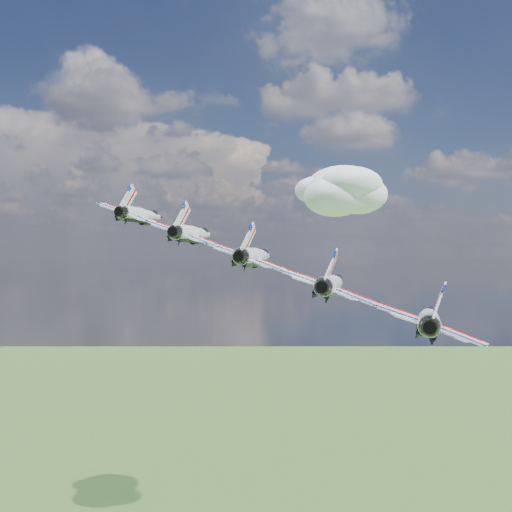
{
  "coord_description": "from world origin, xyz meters",
  "views": [
    {
      "loc": [
        14.1,
        -61.08,
        146.21
      ],
      "look_at": [
        15.81,
        14.44,
        145.83
      ],
      "focal_mm": 45.0,
      "sensor_mm": 36.0,
      "label": 1
    }
  ],
  "objects_px": {
    "jet_1": "(194,234)",
    "jet_4": "(429,319)",
    "jet_0": "(143,215)",
    "jet_3": "(332,284)",
    "jet_2": "(256,256)"
  },
  "relations": [
    {
      "from": "jet_1",
      "to": "jet_4",
      "type": "relative_size",
      "value": 1.0
    },
    {
      "from": "jet_3",
      "to": "jet_4",
      "type": "relative_size",
      "value": 1.0
    },
    {
      "from": "jet_1",
      "to": "jet_4",
      "type": "xyz_separation_m",
      "value": [
        23.68,
        -24.07,
        -8.66
      ]
    },
    {
      "from": "jet_1",
      "to": "jet_4",
      "type": "bearing_deg",
      "value": -29.8
    },
    {
      "from": "jet_1",
      "to": "jet_3",
      "type": "xyz_separation_m",
      "value": [
        15.79,
        -16.05,
        -5.77
      ]
    },
    {
      "from": "jet_1",
      "to": "jet_2",
      "type": "distance_m",
      "value": 11.62
    },
    {
      "from": "jet_1",
      "to": "jet_3",
      "type": "relative_size",
      "value": 1.0
    },
    {
      "from": "jet_0",
      "to": "jet_4",
      "type": "distance_m",
      "value": 46.48
    },
    {
      "from": "jet_0",
      "to": "jet_1",
      "type": "bearing_deg",
      "value": -29.8
    },
    {
      "from": "jet_0",
      "to": "jet_1",
      "type": "relative_size",
      "value": 1.0
    },
    {
      "from": "jet_1",
      "to": "jet_3",
      "type": "bearing_deg",
      "value": -29.8
    },
    {
      "from": "jet_4",
      "to": "jet_1",
      "type": "bearing_deg",
      "value": 150.2
    },
    {
      "from": "jet_0",
      "to": "jet_2",
      "type": "bearing_deg",
      "value": -29.8
    },
    {
      "from": "jet_0",
      "to": "jet_3",
      "type": "relative_size",
      "value": 1.0
    },
    {
      "from": "jet_0",
      "to": "jet_2",
      "type": "distance_m",
      "value": 23.24
    }
  ]
}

